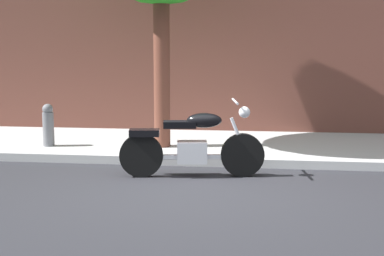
% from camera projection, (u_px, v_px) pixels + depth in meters
% --- Properties ---
extents(ground_plane, '(60.00, 60.00, 0.00)m').
position_uv_depth(ground_plane, '(194.00, 189.00, 7.66)').
color(ground_plane, '#28282D').
extents(sidewalk, '(18.62, 3.00, 0.14)m').
position_uv_depth(sidewalk, '(213.00, 146.00, 10.49)').
color(sidewalk, '#B0B0B0').
rests_on(sidewalk, ground).
extents(motorcycle, '(2.14, 0.70, 1.14)m').
position_uv_depth(motorcycle, '(192.00, 145.00, 8.29)').
color(motorcycle, black).
rests_on(motorcycle, ground).
extents(fire_hydrant, '(0.20, 0.20, 0.91)m').
position_uv_depth(fire_hydrant, '(48.00, 129.00, 10.07)').
color(fire_hydrant, slate).
rests_on(fire_hydrant, ground).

